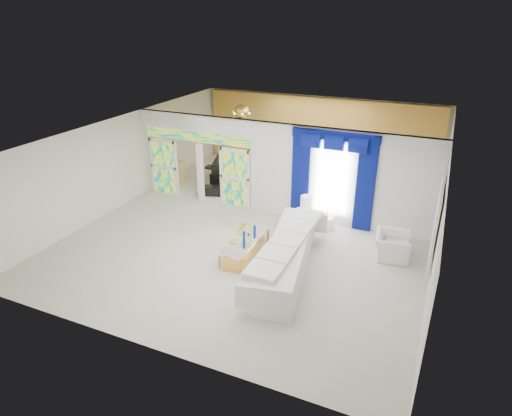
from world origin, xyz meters
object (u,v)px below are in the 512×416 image
at_px(coffee_table, 245,247).
at_px(console_table, 315,221).
at_px(white_sofa, 288,256).
at_px(armchair, 392,246).
at_px(grand_piano, 233,170).

height_order(coffee_table, console_table, coffee_table).
bearing_deg(coffee_table, console_table, 62.43).
relative_size(coffee_table, console_table, 1.72).
bearing_deg(console_table, coffee_table, -117.57).
relative_size(white_sofa, armchair, 4.11).
distance_m(coffee_table, grand_piano, 5.76).
xyz_separation_m(white_sofa, armchair, (2.34, 1.78, -0.07)).
height_order(white_sofa, coffee_table, white_sofa).
height_order(coffee_table, grand_piano, grand_piano).
distance_m(white_sofa, coffee_table, 1.40).
bearing_deg(console_table, white_sofa, -88.03).
xyz_separation_m(white_sofa, console_table, (-0.09, 2.71, -0.21)).
bearing_deg(white_sofa, armchair, 27.20).
xyz_separation_m(console_table, grand_piano, (-4.10, 2.60, 0.26)).
bearing_deg(grand_piano, console_table, -50.63).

